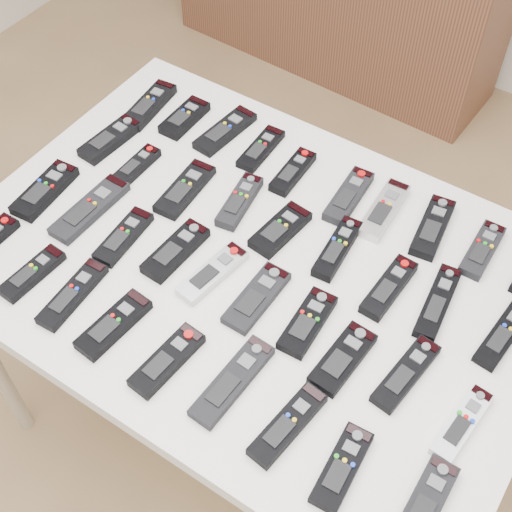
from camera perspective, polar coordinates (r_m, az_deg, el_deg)
The scene contains 38 objects.
ground at distance 2.17m, azimuth -3.85°, elevation -14.18°, with size 4.00×4.00×0.00m, color olive.
table at distance 1.56m, azimuth 0.00°, elevation -1.78°, with size 1.25×0.88×0.78m.
remote_0 at distance 1.87m, azimuth -8.52°, elevation 11.85°, with size 0.06×0.18×0.02m, color black.
remote_1 at distance 1.82m, azimuth -5.73°, elevation 10.94°, with size 0.06×0.14×0.02m, color black.
remote_2 at distance 1.78m, azimuth -2.49°, elevation 9.97°, with size 0.06×0.18×0.02m, color black.
remote_3 at distance 1.74m, azimuth 0.39°, elevation 8.58°, with size 0.05×0.15×0.02m, color black.
remote_4 at distance 1.68m, azimuth 2.96°, elevation 6.74°, with size 0.05×0.15×0.02m, color black.
remote_5 at distance 1.63m, azimuth 7.42°, elevation 4.77°, with size 0.05×0.17×0.02m, color black.
remote_6 at distance 1.62m, azimuth 10.18°, elevation 3.64°, with size 0.05×0.18×0.02m, color #B7B7BC.
remote_7 at distance 1.61m, azimuth 13.94°, elevation 2.24°, with size 0.05×0.17×0.02m, color black.
remote_8 at distance 1.59m, azimuth 17.63°, elevation 0.47°, with size 0.05×0.16×0.02m, color black.
remote_10 at distance 1.79m, azimuth -11.59°, elevation 9.14°, with size 0.06×0.17×0.02m, color black.
remote_11 at distance 1.71m, azimuth -9.55°, elevation 7.12°, with size 0.04×0.14×0.02m, color black.
remote_12 at distance 1.65m, azimuth -5.70°, elevation 5.35°, with size 0.06×0.18×0.02m, color black.
remote_13 at distance 1.61m, azimuth -1.33°, elevation 4.39°, with size 0.05×0.16×0.02m, color black.
remote_14 at distance 1.56m, azimuth 1.96°, elevation 2.12°, with size 0.06×0.15×0.02m, color black.
remote_15 at distance 1.53m, azimuth 6.53°, elevation 0.61°, with size 0.05×0.17×0.02m, color black.
remote_16 at distance 1.48m, azimuth 10.58°, elevation -2.49°, with size 0.05×0.16×0.02m, color black.
remote_17 at distance 1.48m, azimuth 14.33°, elevation -3.62°, with size 0.05×0.19×0.02m, color black.
remote_18 at distance 1.48m, azimuth 19.20°, elevation -5.90°, with size 0.05×0.18×0.02m, color black.
remote_19 at distance 1.70m, azimuth -16.53°, elevation 5.05°, with size 0.06×0.18×0.02m, color black.
remote_20 at distance 1.64m, azimuth -13.15°, elevation 3.71°, with size 0.06×0.21×0.02m, color black.
remote_21 at distance 1.57m, azimuth -10.55°, elevation 1.53°, with size 0.05×0.16×0.02m, color black.
remote_22 at distance 1.53m, azimuth -6.45°, elevation 0.44°, with size 0.06×0.17×0.02m, color black.
remote_23 at distance 1.48m, azimuth -3.48°, elevation -1.35°, with size 0.05×0.17×0.02m, color #B7B7BC.
remote_24 at distance 1.45m, azimuth 0.05°, elevation -3.35°, with size 0.06×0.17×0.02m, color black.
remote_25 at distance 1.41m, azimuth 4.14°, elevation -5.32°, with size 0.06×0.16×0.02m, color black.
remote_26 at distance 1.38m, azimuth 6.95°, elevation -8.14°, with size 0.06×0.16×0.02m, color black.
remote_27 at distance 1.38m, azimuth 11.90°, elevation -9.19°, with size 0.05×0.17×0.02m, color black.
remote_28 at distance 1.36m, azimuth 16.16°, elevation -12.75°, with size 0.04×0.16×0.02m, color silver.
remote_30 at distance 1.55m, azimuth -17.47°, elevation -1.33°, with size 0.05×0.15×0.02m, color black.
remote_31 at distance 1.50m, azimuth -14.46°, elevation -2.98°, with size 0.05×0.18×0.02m, color black.
remote_32 at distance 1.43m, azimuth -11.32°, elevation -5.39°, with size 0.06×0.17×0.02m, color black.
remote_33 at distance 1.38m, azimuth -7.12°, elevation -8.28°, with size 0.05×0.16×0.02m, color black.
remote_34 at distance 1.35m, azimuth -1.90°, elevation -9.97°, with size 0.05×0.20×0.02m, color black.
remote_35 at distance 1.31m, azimuth 2.56°, elevation -13.32°, with size 0.05×0.17×0.02m, color black.
remote_36 at distance 1.28m, azimuth 6.88°, elevation -16.45°, with size 0.05×0.16×0.02m, color black.
remote_37 at distance 1.28m, azimuth 13.41°, elevation -18.71°, with size 0.05×0.17×0.02m, color black.
Camera 1 is at (0.61, -0.66, 1.97)m, focal length 50.00 mm.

